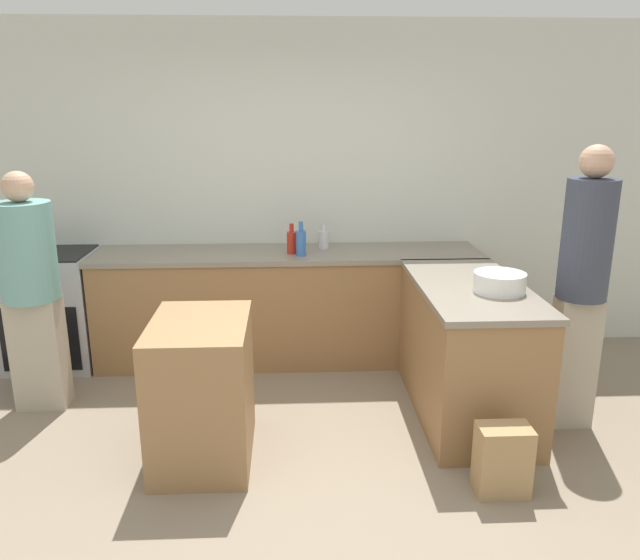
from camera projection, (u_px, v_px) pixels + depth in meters
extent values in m
plane|color=gray|center=(290.00, 493.00, 3.41)|extent=(14.00, 14.00, 0.00)
cube|color=silver|center=(287.00, 191.00, 5.19)|extent=(8.00, 0.06, 2.70)
cube|color=olive|center=(289.00, 308.00, 5.11)|extent=(3.05, 0.63, 0.87)
cube|color=gray|center=(288.00, 254.00, 4.98)|extent=(3.08, 0.66, 0.04)
cube|color=olive|center=(467.00, 352.00, 4.20)|extent=(0.66, 1.38, 0.87)
cube|color=gray|center=(471.00, 288.00, 4.07)|extent=(0.69, 1.41, 0.04)
cube|color=#ADADB2|center=(53.00, 309.00, 5.01)|extent=(0.70, 0.63, 0.91)
cube|color=black|center=(40.00, 340.00, 4.74)|extent=(0.59, 0.01, 0.51)
cube|color=black|center=(46.00, 253.00, 4.89)|extent=(0.65, 0.58, 0.01)
cube|color=#997047|center=(202.00, 390.00, 3.66)|extent=(0.56, 0.78, 0.85)
cylinder|color=white|center=(500.00, 282.00, 3.90)|extent=(0.32, 0.32, 0.12)
cylinder|color=red|center=(292.00, 243.00, 4.89)|extent=(0.08, 0.08, 0.17)
cylinder|color=red|center=(291.00, 228.00, 4.86)|extent=(0.03, 0.03, 0.07)
cylinder|color=silver|center=(324.00, 240.00, 5.06)|extent=(0.08, 0.08, 0.14)
cylinder|color=silver|center=(324.00, 228.00, 5.04)|extent=(0.04, 0.04, 0.06)
cylinder|color=#386BB7|center=(301.00, 243.00, 4.82)|extent=(0.08, 0.08, 0.19)
cylinder|color=#386BB7|center=(301.00, 226.00, 4.78)|extent=(0.03, 0.03, 0.08)
cube|color=#ADA38E|center=(40.00, 353.00, 4.29)|extent=(0.34, 0.21, 0.79)
cylinder|color=#6BA39E|center=(26.00, 251.00, 4.09)|extent=(0.37, 0.37, 0.65)
sphere|color=tan|center=(17.00, 187.00, 3.98)|extent=(0.20, 0.20, 0.20)
cube|color=#ADA38E|center=(573.00, 362.00, 4.03)|extent=(0.28, 0.17, 0.87)
cylinder|color=#383D4C|center=(587.00, 240.00, 3.81)|extent=(0.31, 0.31, 0.75)
sphere|color=tan|center=(597.00, 161.00, 3.68)|extent=(0.20, 0.20, 0.20)
cube|color=#A88456|center=(503.00, 460.00, 3.36)|extent=(0.28, 0.19, 0.39)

